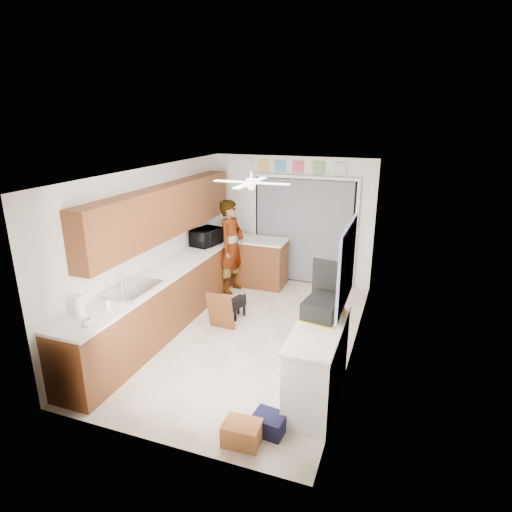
% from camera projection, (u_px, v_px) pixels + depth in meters
% --- Properties ---
extents(floor, '(5.00, 5.00, 0.00)m').
position_uv_depth(floor, '(247.00, 334.00, 6.66)').
color(floor, beige).
rests_on(floor, ground).
extents(ceiling, '(5.00, 5.00, 0.00)m').
position_uv_depth(ceiling, '(246.00, 171.00, 5.88)').
color(ceiling, white).
rests_on(ceiling, ground).
extents(wall_back, '(3.20, 0.00, 3.20)m').
position_uv_depth(wall_back, '(292.00, 220.00, 8.50)').
color(wall_back, white).
rests_on(wall_back, ground).
extents(wall_front, '(3.20, 0.00, 3.20)m').
position_uv_depth(wall_front, '(152.00, 336.00, 4.04)').
color(wall_front, white).
rests_on(wall_front, ground).
extents(wall_left, '(0.00, 5.00, 5.00)m').
position_uv_depth(wall_left, '(153.00, 247.00, 6.79)').
color(wall_left, white).
rests_on(wall_left, ground).
extents(wall_right, '(0.00, 5.00, 5.00)m').
position_uv_depth(wall_right, '(358.00, 270.00, 5.75)').
color(wall_right, white).
rests_on(wall_right, ground).
extents(left_base_cabinets, '(0.60, 4.80, 0.90)m').
position_uv_depth(left_base_cabinets, '(172.00, 296.00, 6.94)').
color(left_base_cabinets, brown).
rests_on(left_base_cabinets, floor).
extents(left_countertop, '(0.62, 4.80, 0.04)m').
position_uv_depth(left_countertop, '(171.00, 268.00, 6.79)').
color(left_countertop, white).
rests_on(left_countertop, left_base_cabinets).
extents(upper_cabinets, '(0.32, 4.00, 0.80)m').
position_uv_depth(upper_cabinets, '(166.00, 211.00, 6.74)').
color(upper_cabinets, brown).
rests_on(upper_cabinets, wall_left).
extents(sink_basin, '(0.50, 0.76, 0.06)m').
position_uv_depth(sink_basin, '(134.00, 289.00, 5.89)').
color(sink_basin, silver).
rests_on(sink_basin, left_countertop).
extents(faucet, '(0.03, 0.03, 0.22)m').
position_uv_depth(faucet, '(121.00, 281.00, 5.92)').
color(faucet, silver).
rests_on(faucet, left_countertop).
extents(peninsula_base, '(1.00, 0.60, 0.90)m').
position_uv_depth(peninsula_base, '(260.00, 263.00, 8.47)').
color(peninsula_base, brown).
rests_on(peninsula_base, floor).
extents(peninsula_top, '(1.04, 0.64, 0.04)m').
position_uv_depth(peninsula_top, '(260.00, 240.00, 8.32)').
color(peninsula_top, white).
rests_on(peninsula_top, peninsula_base).
extents(back_opening_recess, '(2.00, 0.06, 2.10)m').
position_uv_depth(back_opening_recess, '(303.00, 231.00, 8.46)').
color(back_opening_recess, black).
rests_on(back_opening_recess, wall_back).
extents(curtain_panel, '(1.90, 0.03, 2.05)m').
position_uv_depth(curtain_panel, '(303.00, 232.00, 8.42)').
color(curtain_panel, gray).
rests_on(curtain_panel, wall_back).
extents(door_trim_left, '(0.06, 0.04, 2.10)m').
position_uv_depth(door_trim_left, '(255.00, 227.00, 8.76)').
color(door_trim_left, white).
rests_on(door_trim_left, wall_back).
extents(door_trim_right, '(0.06, 0.04, 2.10)m').
position_uv_depth(door_trim_right, '(355.00, 237.00, 8.10)').
color(door_trim_right, white).
rests_on(door_trim_right, wall_back).
extents(door_trim_head, '(2.10, 0.04, 0.06)m').
position_uv_depth(door_trim_head, '(305.00, 177.00, 8.10)').
color(door_trim_head, white).
rests_on(door_trim_head, wall_back).
extents(header_frame_0, '(0.22, 0.02, 0.22)m').
position_uv_depth(header_frame_0, '(263.00, 166.00, 8.34)').
color(header_frame_0, gold).
rests_on(header_frame_0, wall_back).
extents(header_frame_1, '(0.22, 0.02, 0.22)m').
position_uv_depth(header_frame_1, '(280.00, 166.00, 8.23)').
color(header_frame_1, '#4E9BD2').
rests_on(header_frame_1, wall_back).
extents(header_frame_2, '(0.22, 0.02, 0.22)m').
position_uv_depth(header_frame_2, '(298.00, 167.00, 8.11)').
color(header_frame_2, '#D9515A').
rests_on(header_frame_2, wall_back).
extents(header_frame_3, '(0.22, 0.02, 0.22)m').
position_uv_depth(header_frame_3, '(319.00, 168.00, 7.99)').
color(header_frame_3, '#68A860').
rests_on(header_frame_3, wall_back).
extents(header_frame_4, '(0.22, 0.02, 0.22)m').
position_uv_depth(header_frame_4, '(340.00, 169.00, 7.86)').
color(header_frame_4, silver).
rests_on(header_frame_4, wall_back).
extents(route66_sign, '(0.22, 0.02, 0.26)m').
position_uv_depth(route66_sign, '(246.00, 165.00, 8.45)').
color(route66_sign, silver).
rests_on(route66_sign, wall_back).
extents(right_counter_base, '(0.50, 1.40, 0.90)m').
position_uv_depth(right_counter_base, '(318.00, 365.00, 5.01)').
color(right_counter_base, white).
rests_on(right_counter_base, floor).
extents(right_counter_top, '(0.54, 1.44, 0.04)m').
position_uv_depth(right_counter_top, '(319.00, 329.00, 4.87)').
color(right_counter_top, white).
rests_on(right_counter_top, right_counter_base).
extents(abstract_painting, '(0.03, 1.15, 0.95)m').
position_uv_depth(abstract_painting, '(347.00, 265.00, 4.74)').
color(abstract_painting, '#FC5DCF').
rests_on(abstract_painting, wall_right).
extents(ceiling_fan, '(1.14, 1.14, 0.24)m').
position_uv_depth(ceiling_fan, '(251.00, 183.00, 6.11)').
color(ceiling_fan, white).
rests_on(ceiling_fan, ceiling).
extents(microwave, '(0.49, 0.63, 0.31)m').
position_uv_depth(microwave, '(206.00, 237.00, 7.91)').
color(microwave, black).
rests_on(microwave, left_countertop).
extents(cup, '(0.13, 0.13, 0.09)m').
position_uv_depth(cup, '(87.00, 323.00, 4.87)').
color(cup, white).
rests_on(cup, left_countertop).
extents(jar_b, '(0.09, 0.09, 0.11)m').
position_uv_depth(jar_b, '(107.00, 305.00, 5.30)').
color(jar_b, silver).
rests_on(jar_b, left_countertop).
extents(paper_towel_roll, '(0.12, 0.12, 0.26)m').
position_uv_depth(paper_towel_roll, '(79.00, 306.00, 5.10)').
color(paper_towel_roll, white).
rests_on(paper_towel_roll, left_countertop).
extents(suitcase, '(0.46, 0.57, 0.22)m').
position_uv_depth(suitcase, '(323.00, 307.00, 5.10)').
color(suitcase, black).
rests_on(suitcase, right_counter_top).
extents(suitcase_rim, '(0.52, 0.64, 0.02)m').
position_uv_depth(suitcase_rim, '(322.00, 316.00, 5.14)').
color(suitcase_rim, yellow).
rests_on(suitcase_rim, suitcase).
extents(suitcase_lid, '(0.42, 0.09, 0.50)m').
position_uv_depth(suitcase_lid, '(329.00, 280.00, 5.29)').
color(suitcase_lid, black).
rests_on(suitcase_lid, suitcase).
extents(cardboard_box, '(0.40, 0.31, 0.24)m').
position_uv_depth(cardboard_box, '(242.00, 433.00, 4.40)').
color(cardboard_box, '#B36538').
rests_on(cardboard_box, floor).
extents(navy_crate, '(0.37, 0.32, 0.21)m').
position_uv_depth(navy_crate, '(269.00, 423.00, 4.56)').
color(navy_crate, black).
rests_on(navy_crate, floor).
extents(cabinet_door_panel, '(0.43, 0.17, 0.63)m').
position_uv_depth(cabinet_door_panel, '(220.00, 311.00, 6.69)').
color(cabinet_door_panel, brown).
rests_on(cabinet_door_panel, floor).
extents(man, '(0.49, 0.69, 1.78)m').
position_uv_depth(man, '(231.00, 247.00, 8.03)').
color(man, white).
rests_on(man, floor).
extents(dog, '(0.33, 0.54, 0.39)m').
position_uv_depth(dog, '(237.00, 307.00, 7.13)').
color(dog, black).
rests_on(dog, floor).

